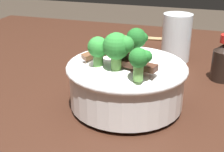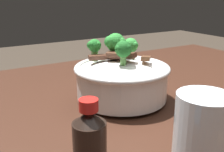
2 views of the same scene
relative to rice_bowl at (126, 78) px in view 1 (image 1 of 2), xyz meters
name	(u,v)px [view 1 (image 1 of 2)]	position (x,y,z in m)	size (l,w,h in m)	color
dining_table	(92,119)	(-0.12, 0.11, -0.18)	(1.19, 1.08, 0.77)	#381E14
rice_bowl	(126,78)	(0.00, 0.00, 0.00)	(0.23, 0.23, 0.16)	white
drinking_glass	(176,41)	(0.06, 0.30, -0.01)	(0.08, 0.08, 0.13)	white
chopsticks_pair	(150,38)	(-0.04, 0.47, -0.06)	(0.22, 0.05, 0.01)	#9E7A4C
soy_sauce_bottle	(224,61)	(0.18, 0.19, -0.01)	(0.05, 0.05, 0.11)	black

